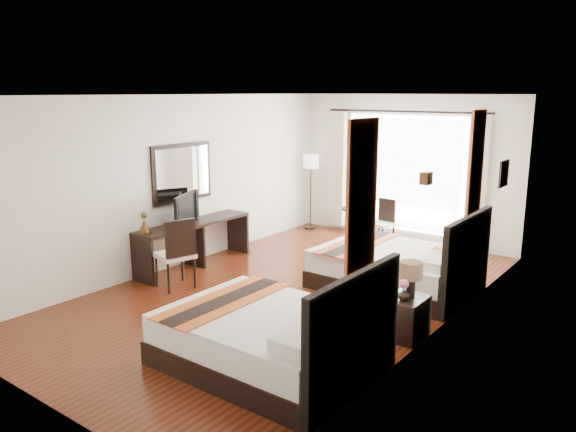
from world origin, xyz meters
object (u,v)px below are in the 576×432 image
Objects in this scene: floor_lamp at (311,166)px; fruit_bowl at (356,206)px; television at (182,209)px; table_lamp at (411,273)px; console_desk at (194,244)px; side_table at (357,225)px; bed_far at (399,267)px; desk_chair at (176,266)px; nightstand at (406,317)px; window_chair at (381,231)px; vase at (404,294)px; bed_near at (273,338)px.

floor_lamp is 1.46m from fruit_bowl.
television is 4.01× the size of fruit_bowl.
table_lamp reaches higher than console_desk.
floor_lamp is at bearing 166.25° from fruit_bowl.
table_lamp is 4.33m from side_table.
television reaches higher than bed_far.
table_lamp is (0.84, -1.45, 0.47)m from bed_far.
desk_chair is at bearing -58.58° from console_desk.
desk_chair is at bearing -172.69° from nightstand.
window_chair reaches higher than nightstand.
desk_chair is at bearing -174.34° from vase.
vase is 0.07× the size of console_desk.
nightstand is at bearing 40.50° from window_chair.
table_lamp is 4.36m from fruit_bowl.
bed_near is at bearing -31.33° from console_desk.
console_desk is at bearing -113.96° from fruit_bowl.
floor_lamp is at bearing -88.59° from window_chair.
bed_near is 3.67m from television.
television is at bearing -33.18° from desk_chair.
bed_near reaches higher than console_desk.
floor_lamp is (-3.97, 3.78, 1.08)m from nightstand.
console_desk is (-4.03, 0.56, -0.19)m from vase.
table_lamp reaches higher than fruit_bowl.
bed_far is 15.28× the size of vase.
desk_chair is (0.53, -0.64, -0.69)m from television.
fruit_bowl reaches higher than nightstand.
television is (-3.19, 1.68, 0.70)m from bed_near.
vase is 0.17× the size of window_chair.
nightstand is at bearing -155.86° from desk_chair.
bed_near is 1.39× the size of floor_lamp.
bed_near is 3.24× the size of side_table.
fruit_bowl is (-1.87, 1.96, 0.38)m from bed_far.
side_table is at bearing 65.21° from console_desk.
side_table is (-2.67, 3.38, -0.45)m from table_lamp.
television reaches higher than desk_chair.
bed_far reaches higher than desk_chair.
television reaches higher than nightstand.
nightstand is 0.77× the size of side_table.
console_desk is 3.45m from floor_lamp.
side_table is 0.49m from window_chair.
desk_chair reaches higher than vase.
floor_lamp is at bearing 136.44° from nightstand.
console_desk is 2.44× the size of television.
floor_lamp reaches higher than side_table.
bed_far reaches higher than window_chair.
bed_near is at bearing -118.53° from nightstand.
floor_lamp is at bearing 136.96° from table_lamp.
window_chair is at bearing -91.14° from desk_chair.
bed_near is 5.21m from window_chair.
vase is at bearing -52.91° from fruit_bowl.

